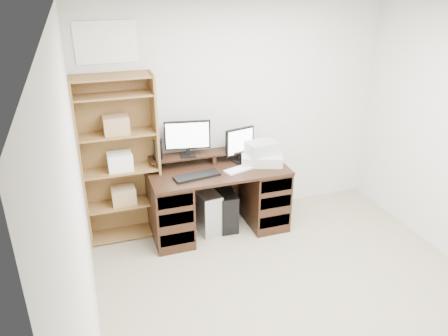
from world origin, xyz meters
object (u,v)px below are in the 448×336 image
monitor_wide (187,136)px  monitor_small (240,143)px  tower_black (225,208)px  bookshelf (120,159)px  tower_silver (206,209)px  printer (262,158)px  desk (218,198)px

monitor_wide → monitor_small: monitor_wide is taller
tower_black → bookshelf: (-1.11, 0.18, 0.69)m
tower_silver → monitor_wide: bearing=132.2°
printer → bookshelf: size_ratio=0.25×
printer → tower_silver: printer is taller
tower_black → bookshelf: bookshelf is taller
tower_black → desk: bearing=-158.4°
monitor_wide → bookshelf: size_ratio=0.27×
desk → printer: printer is taller
monitor_small → tower_silver: bearing=177.1°
monitor_wide → tower_black: size_ratio=1.08×
desk → monitor_small: bearing=23.9°
tower_silver → bookshelf: 1.12m
monitor_small → bookshelf: bookshelf is taller
monitor_small → printer: size_ratio=0.88×
desk → monitor_wide: monitor_wide is taller
desk → monitor_wide: bearing=145.7°
desk → bookshelf: 1.16m
monitor_small → tower_black: bearing=-166.6°
tower_black → monitor_wide: bearing=161.0°
monitor_small → monitor_wide: bearing=161.2°
bookshelf → desk: bearing=-11.9°
tower_black → tower_silver: bearing=177.9°
printer → monitor_wide: bearing=-174.0°
desk → tower_black: (0.10, 0.03, -0.17)m
desk → monitor_small: size_ratio=3.87×
monitor_wide → monitor_small: 0.60m
printer → tower_silver: size_ratio=0.92×
monitor_wide → tower_black: monitor_wide is taller
desk → tower_black: size_ratio=3.28×
monitor_wide → bookshelf: (-0.73, 0.02, -0.17)m
tower_black → bookshelf: 1.32m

